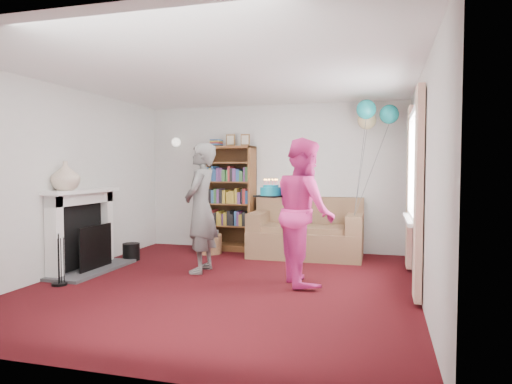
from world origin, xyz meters
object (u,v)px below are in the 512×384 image
(person_magenta, at_px, (305,211))
(sofa, at_px, (307,234))
(bookcase, at_px, (230,199))
(birthday_cake, at_px, (271,191))
(person_striped, at_px, (201,208))

(person_magenta, bearing_deg, sofa, -16.33)
(bookcase, bearing_deg, birthday_cake, -58.56)
(person_magenta, height_order, birthday_cake, person_magenta)
(person_striped, relative_size, person_magenta, 0.99)
(person_striped, height_order, person_magenta, person_magenta)
(person_magenta, relative_size, birthday_cake, 5.57)
(sofa, bearing_deg, bookcase, 170.12)
(person_striped, bearing_deg, birthday_cake, 75.23)
(person_striped, height_order, birthday_cake, person_striped)
(bookcase, relative_size, birthday_cake, 6.26)
(sofa, bearing_deg, person_magenta, -82.13)
(birthday_cake, bearing_deg, person_striped, 167.44)
(bookcase, xyz_separation_m, birthday_cake, (1.21, -1.97, 0.24))
(sofa, height_order, person_magenta, person_magenta)
(person_striped, distance_m, birthday_cake, 1.08)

